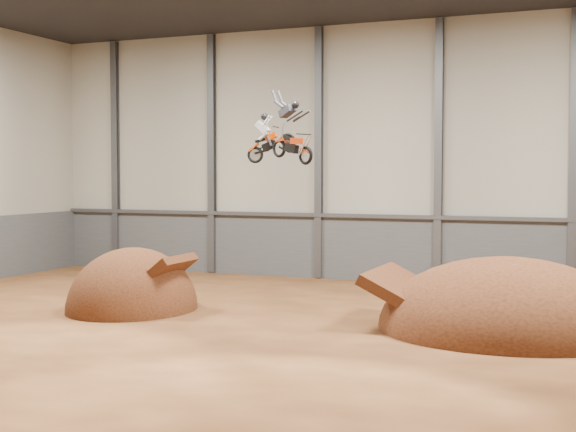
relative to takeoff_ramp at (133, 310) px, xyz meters
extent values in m
plane|color=#4A2913|center=(7.23, -2.02, 0.00)|extent=(40.00, 40.00, 0.00)
cube|color=#A09D8E|center=(7.23, 12.98, 7.00)|extent=(40.00, 0.10, 14.00)
cube|color=#4A4D51|center=(7.23, 12.88, 1.75)|extent=(39.80, 0.18, 3.50)
cube|color=#47494F|center=(7.23, 12.73, 3.55)|extent=(39.80, 0.35, 0.20)
cube|color=#47494F|center=(-9.44, 12.78, 7.00)|extent=(0.40, 0.36, 13.90)
cube|color=#47494F|center=(-2.77, 12.78, 7.00)|extent=(0.40, 0.36, 13.90)
cube|color=#47494F|center=(3.89, 12.78, 7.00)|extent=(0.40, 0.36, 13.90)
cube|color=#47494F|center=(10.56, 12.78, 7.00)|extent=(0.40, 0.36, 13.90)
cube|color=#47494F|center=(17.23, 12.78, 7.00)|extent=(0.40, 0.36, 13.90)
ellipsoid|color=#37190D|center=(0.00, 0.00, 0.00)|extent=(5.36, 6.19, 5.36)
ellipsoid|color=#37190D|center=(15.51, 1.11, 0.00)|extent=(9.61, 8.50, 5.54)
camera|label=1|loc=(18.97, -29.17, 5.83)|focal=50.00mm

